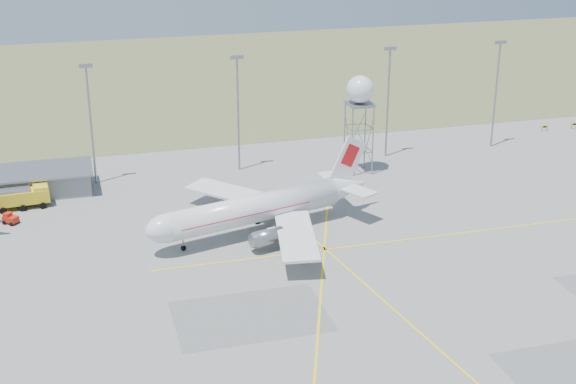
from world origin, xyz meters
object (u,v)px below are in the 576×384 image
object	(u,v)px
radar_tower	(359,119)
airliner_main	(258,209)
fire_truck	(23,198)
baggage_tug	(11,220)

from	to	relation	value
radar_tower	airliner_main	bearing A→B (deg)	-138.13
airliner_main	radar_tower	xyz separation A→B (m)	(23.20, 20.79, 5.93)
airliner_main	fire_truck	world-z (taller)	airliner_main
fire_truck	airliner_main	bearing A→B (deg)	-34.76
fire_truck	radar_tower	bearing A→B (deg)	-3.06
airliner_main	baggage_tug	bearing A→B (deg)	-35.75
airliner_main	fire_truck	bearing A→B (deg)	-45.15
airliner_main	radar_tower	size ratio (longest dim) A/B	2.07
fire_truck	baggage_tug	distance (m)	6.36
airliner_main	baggage_tug	world-z (taller)	airliner_main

